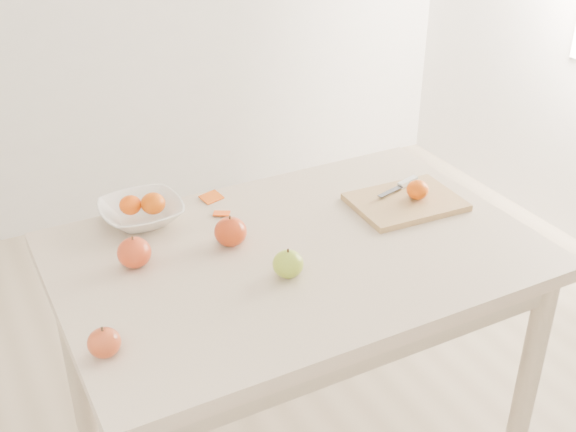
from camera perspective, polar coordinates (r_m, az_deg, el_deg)
name	(u,v)px	position (r m, az deg, el deg)	size (l,w,h in m)	color
table	(297,281)	(1.88, 0.71, -5.14)	(1.20, 0.80, 0.75)	beige
cutting_board	(406,202)	(2.05, 9.27, 1.10)	(0.30, 0.22, 0.02)	tan
board_tangerine	(418,190)	(2.05, 10.20, 2.06)	(0.06, 0.06, 0.05)	#CD6007
fruit_bowl	(142,213)	(1.98, -11.50, 0.26)	(0.22, 0.22, 0.05)	white
bowl_tangerine_near	(130,205)	(1.97, -12.35, 0.86)	(0.06, 0.06, 0.05)	#E04307
bowl_tangerine_far	(153,203)	(1.96, -10.62, 0.99)	(0.07, 0.07, 0.06)	#DC5307
orange_peel_a	(211,199)	(2.07, -6.07, 1.38)	(0.06, 0.04, 0.00)	#D8530F
orange_peel_b	(222,214)	(1.99, -5.27, 0.15)	(0.04, 0.04, 0.00)	#EB5010
paring_knife	(405,183)	(2.12, 9.22, 2.56)	(0.17, 0.07, 0.01)	silver
apple_green	(288,264)	(1.71, 0.00, -3.81)	(0.07, 0.07, 0.07)	olive
apple_red_d	(104,343)	(1.53, -14.32, -9.67)	(0.07, 0.07, 0.06)	maroon
apple_red_b	(230,232)	(1.83, -4.57, -1.24)	(0.08, 0.08, 0.08)	#97080A
apple_red_a	(134,253)	(1.78, -12.06, -2.85)	(0.08, 0.08, 0.07)	#A51B0A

